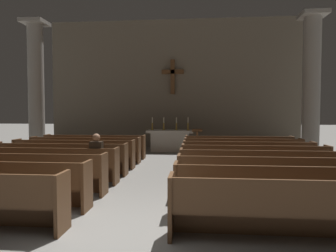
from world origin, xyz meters
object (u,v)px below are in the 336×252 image
Objects in this scene: pew_left_row_5 at (60,159)px; pew_right_row_5 at (254,161)px; lone_worshipper at (98,157)px; pew_right_row_3 at (273,178)px; pew_left_row_6 at (74,154)px; column_right_second at (311,87)px; pew_left_row_4 at (42,165)px; pew_left_row_8 at (95,146)px; lectern at (197,143)px; pew_left_row_7 at (85,150)px; pew_right_row_2 at (288,191)px; candlestick_inner_left at (164,126)px; pew_right_row_7 at (242,152)px; pew_left_row_3 at (18,173)px; altar at (170,140)px; candlestick_inner_right at (176,126)px; pew_right_row_4 at (262,168)px; candlestick_outer_left at (152,126)px; column_left_second at (36,89)px; candlestick_outer_right at (188,126)px; pew_right_row_6 at (248,156)px; pew_right_row_1 at (311,210)px; pew_right_row_8 at (238,148)px.

pew_right_row_5 is at bearing 0.00° from pew_left_row_5.
pew_right_row_3 is at bearing -14.65° from lone_worshipper.
column_right_second reaches higher than pew_left_row_6.
pew_left_row_4 is 1.00× the size of pew_left_row_8.
column_right_second is at bearing 27.11° from pew_left_row_5.
lectern is at bearing 16.33° from pew_left_row_8.
pew_left_row_7 is 3.09× the size of lone_worshipper.
pew_right_row_2 is (5.70, -6.35, 0.00)m from pew_left_row_8.
pew_left_row_4 is 6.75× the size of candlestick_inner_left.
lectern is at bearing 124.86° from pew_right_row_7.
pew_right_row_2 is 7.72m from lectern.
column_right_second is at bearing 36.88° from pew_left_row_3.
pew_right_row_7 is at bearing -50.56° from altar.
pew_right_row_7 is (5.70, 0.00, 0.00)m from pew_left_row_7.
candlestick_inner_right reaches higher than pew_right_row_2.
lectern is (4.13, 1.21, 0.07)m from pew_left_row_8.
pew_right_row_7 is (5.70, 3.17, 0.00)m from pew_left_row_4.
pew_right_row_3 is 4.23m from pew_right_row_7.
pew_right_row_4 is at bearing 90.00° from pew_right_row_3.
candlestick_outer_left reaches higher than pew_left_row_7.
column_left_second reaches higher than pew_right_row_7.
candlestick_outer_right is at bearing 0.00° from candlestick_inner_right.
column_left_second is 9.90× the size of candlestick_inner_left.
pew_left_row_7 is at bearing 143.43° from pew_right_row_3.
pew_left_row_5 is 0.68× the size of column_left_second.
altar is at bearing 69.67° from pew_left_row_3.
pew_left_row_6 is 1.85× the size of altar.
pew_right_row_6 is 5.31m from column_right_second.
pew_right_row_2 is (5.70, -5.29, 0.00)m from pew_left_row_7.
lone_worshipper is at bearing 165.35° from pew_right_row_3.
candlestick_outer_left is at bearing 123.55° from pew_right_row_5.
pew_left_row_4 is at bearing 180.00° from pew_right_row_4.
pew_right_row_1 is at bearing -78.47° from candlestick_outer_right.
pew_right_row_4 is 1.00× the size of pew_right_row_8.
pew_left_row_5 is at bearing -133.27° from lectern.
pew_left_row_8 is 4.48m from candlestick_outer_right.
pew_right_row_2 is 2.12m from pew_right_row_4.
pew_right_row_6 is 5.56m from candlestick_inner_left.
candlestick_inner_right is (3.15, 6.64, 0.72)m from pew_left_row_4.
pew_right_row_4 is at bearing -36.57° from pew_left_row_8.
pew_left_row_5 is at bearing 180.00° from pew_right_row_5.
pew_right_row_4 is (5.70, 0.00, 0.00)m from pew_left_row_4.
pew_right_row_2 is 9.54m from candlestick_outer_left.
pew_left_row_5 is at bearing 90.00° from pew_left_row_3.
pew_left_row_3 is 6.08m from pew_right_row_1.
lone_worshipper is (1.51, 0.04, 0.22)m from pew_left_row_4.
pew_left_row_4 is 6.75× the size of candlestick_inner_right.
candlestick_outer_right is at bearing 102.88° from pew_right_row_2.
lectern is at bearing 28.79° from pew_left_row_7.
pew_right_row_8 is at bearing -156.62° from column_right_second.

